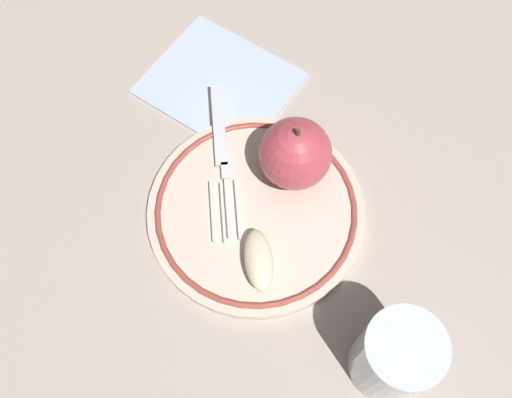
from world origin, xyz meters
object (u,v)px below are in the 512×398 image
object	(u,v)px
apple_slice_front	(259,260)
drinking_glass	(395,356)
fork	(221,153)
napkin_folded	(220,82)
plate	(256,211)
apple_red_whole	(295,154)

from	to	relation	value
apple_slice_front	drinking_glass	world-z (taller)	drinking_glass
fork	napkin_folded	xyz separation A→B (m)	(0.07, -0.07, -0.01)
plate	drinking_glass	world-z (taller)	drinking_glass
fork	apple_red_whole	bearing A→B (deg)	70.08
fork	napkin_folded	distance (m)	0.09
plate	napkin_folded	xyz separation A→B (m)	(0.13, -0.09, -0.00)
napkin_folded	apple_red_whole	bearing A→B (deg)	166.30
plate	apple_red_whole	bearing A→B (deg)	-90.00
apple_red_whole	napkin_folded	xyz separation A→B (m)	(0.13, -0.03, -0.04)
apple_slice_front	fork	bearing A→B (deg)	10.96
apple_red_whole	napkin_folded	world-z (taller)	apple_red_whole
apple_slice_front	fork	xyz separation A→B (m)	(0.10, -0.06, -0.01)
fork	drinking_glass	size ratio (longest dim) A/B	1.64
fork	napkin_folded	bearing A→B (deg)	177.70
apple_red_whole	drinking_glass	xyz separation A→B (m)	(-0.18, 0.08, -0.00)
apple_red_whole	drinking_glass	bearing A→B (deg)	154.69
apple_slice_front	drinking_glass	bearing A→B (deg)	-136.18
apple_red_whole	apple_slice_front	size ratio (longest dim) A/B	1.32
apple_red_whole	drinking_glass	world-z (taller)	apple_red_whole
napkin_folded	drinking_glass	bearing A→B (deg)	159.43
plate	apple_red_whole	distance (m)	0.07
apple_red_whole	apple_slice_front	world-z (taller)	apple_red_whole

